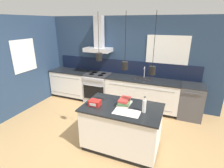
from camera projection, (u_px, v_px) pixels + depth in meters
name	position (u px, v px, depth m)	size (l,w,h in m)	color
ground_plane	(94.00, 135.00, 3.99)	(16.00, 16.00, 0.00)	tan
wall_back	(122.00, 59.00, 5.28)	(5.60, 2.28, 2.60)	navy
wall_left	(29.00, 63.00, 5.02)	(0.08, 3.80, 2.60)	navy
counter_run_left	(71.00, 83.00, 5.93)	(1.27, 0.64, 0.91)	black
counter_run_sink	(142.00, 94.00, 5.06)	(2.06, 0.64, 1.23)	black
oven_range	(98.00, 87.00, 5.56)	(0.78, 0.66, 0.91)	#B5B5BA
dishwasher	(191.00, 101.00, 4.60)	(0.58, 0.65, 0.91)	#4C4C51
kitchen_island	(122.00, 127.00, 3.48)	(1.50, 0.92, 0.91)	black
bottle_on_island	(144.00, 106.00, 3.08)	(0.07, 0.07, 0.30)	silver
book_stack	(124.00, 102.00, 3.39)	(0.26, 0.35, 0.13)	beige
red_supply_box	(95.00, 103.00, 3.36)	(0.22, 0.18, 0.11)	red
paper_pile	(127.00, 112.00, 3.11)	(0.48, 0.28, 0.01)	silver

